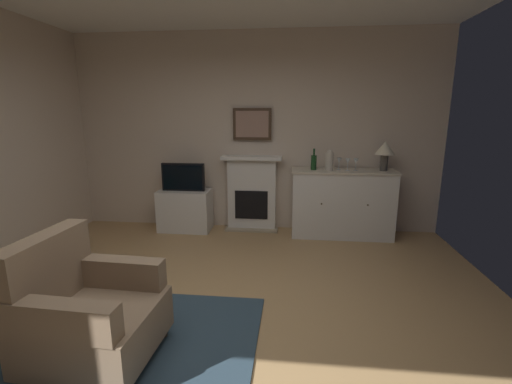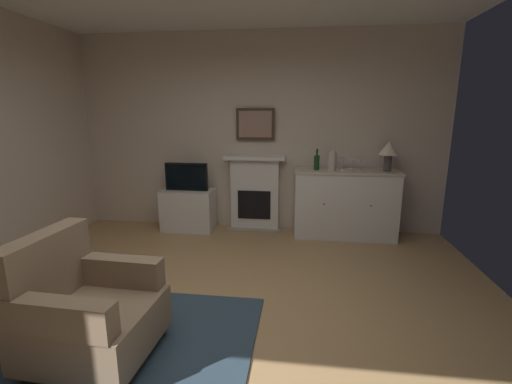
{
  "view_description": "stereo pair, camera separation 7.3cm",
  "coord_description": "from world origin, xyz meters",
  "px_view_note": "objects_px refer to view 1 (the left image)",
  "views": [
    {
      "loc": [
        0.59,
        -2.48,
        1.73
      ],
      "look_at": [
        0.25,
        0.68,
        1.0
      ],
      "focal_mm": 24.82,
      "sensor_mm": 36.0,
      "label": 1
    },
    {
      "loc": [
        0.67,
        -2.47,
        1.73
      ],
      "look_at": [
        0.25,
        0.68,
        1.0
      ],
      "focal_mm": 24.82,
      "sensor_mm": 36.0,
      "label": 2
    }
  ],
  "objects_px": {
    "table_lamp": "(385,150)",
    "sideboard_cabinet": "(342,203)",
    "vase_decorative": "(329,160)",
    "tv_set": "(183,177)",
    "wine_glass_left": "(339,161)",
    "framed_picture": "(252,124)",
    "wine_bottle": "(314,162)",
    "tv_cabinet": "(185,210)",
    "wine_glass_center": "(348,162)",
    "wine_glass_right": "(356,162)",
    "potted_plant_fern": "(26,267)",
    "armchair": "(86,312)",
    "fireplace_unit": "(252,193)"
  },
  "relations": [
    {
      "from": "wine_glass_left",
      "to": "tv_cabinet",
      "type": "distance_m",
      "value": 2.32
    },
    {
      "from": "wine_glass_center",
      "to": "potted_plant_fern",
      "type": "relative_size",
      "value": 0.38
    },
    {
      "from": "table_lamp",
      "to": "sideboard_cabinet",
      "type": "bearing_deg",
      "value": -180.0
    },
    {
      "from": "table_lamp",
      "to": "vase_decorative",
      "type": "relative_size",
      "value": 1.42
    },
    {
      "from": "wine_glass_center",
      "to": "table_lamp",
      "type": "bearing_deg",
      "value": 4.57
    },
    {
      "from": "sideboard_cabinet",
      "to": "wine_glass_right",
      "type": "relative_size",
      "value": 8.52
    },
    {
      "from": "fireplace_unit",
      "to": "vase_decorative",
      "type": "height_order",
      "value": "vase_decorative"
    },
    {
      "from": "tv_set",
      "to": "armchair",
      "type": "relative_size",
      "value": 0.67
    },
    {
      "from": "wine_glass_right",
      "to": "tv_cabinet",
      "type": "height_order",
      "value": "wine_glass_right"
    },
    {
      "from": "framed_picture",
      "to": "wine_glass_right",
      "type": "relative_size",
      "value": 3.33
    },
    {
      "from": "wine_glass_right",
      "to": "tv_cabinet",
      "type": "relative_size",
      "value": 0.22
    },
    {
      "from": "vase_decorative",
      "to": "tv_set",
      "type": "distance_m",
      "value": 2.08
    },
    {
      "from": "tv_cabinet",
      "to": "potted_plant_fern",
      "type": "bearing_deg",
      "value": -116.23
    },
    {
      "from": "vase_decorative",
      "to": "armchair",
      "type": "distance_m",
      "value": 3.42
    },
    {
      "from": "wine_bottle",
      "to": "tv_cabinet",
      "type": "xyz_separation_m",
      "value": [
        -1.85,
        0.03,
        -0.75
      ]
    },
    {
      "from": "framed_picture",
      "to": "tv_set",
      "type": "relative_size",
      "value": 0.89
    },
    {
      "from": "tv_set",
      "to": "armchair",
      "type": "height_order",
      "value": "tv_set"
    },
    {
      "from": "table_lamp",
      "to": "wine_bottle",
      "type": "height_order",
      "value": "table_lamp"
    },
    {
      "from": "vase_decorative",
      "to": "table_lamp",
      "type": "bearing_deg",
      "value": 3.92
    },
    {
      "from": "wine_bottle",
      "to": "armchair",
      "type": "xyz_separation_m",
      "value": [
        -1.67,
        -2.81,
        -0.67
      ]
    },
    {
      "from": "framed_picture",
      "to": "potted_plant_fern",
      "type": "xyz_separation_m",
      "value": [
        -1.95,
        -2.19,
        -1.29
      ]
    },
    {
      "from": "fireplace_unit",
      "to": "wine_glass_center",
      "type": "bearing_deg",
      "value": -9.22
    },
    {
      "from": "sideboard_cabinet",
      "to": "wine_bottle",
      "type": "distance_m",
      "value": 0.71
    },
    {
      "from": "sideboard_cabinet",
      "to": "wine_bottle",
      "type": "height_order",
      "value": "wine_bottle"
    },
    {
      "from": "framed_picture",
      "to": "armchair",
      "type": "distance_m",
      "value": 3.36
    },
    {
      "from": "wine_glass_left",
      "to": "framed_picture",
      "type": "bearing_deg",
      "value": 170.23
    },
    {
      "from": "vase_decorative",
      "to": "sideboard_cabinet",
      "type": "bearing_deg",
      "value": 13.62
    },
    {
      "from": "table_lamp",
      "to": "tv_cabinet",
      "type": "xyz_separation_m",
      "value": [
        -2.79,
        0.02,
        -0.92
      ]
    },
    {
      "from": "framed_picture",
      "to": "tv_set",
      "type": "height_order",
      "value": "framed_picture"
    },
    {
      "from": "framed_picture",
      "to": "wine_glass_left",
      "type": "xyz_separation_m",
      "value": [
        1.22,
        -0.21,
        -0.48
      ]
    },
    {
      "from": "fireplace_unit",
      "to": "wine_glass_right",
      "type": "xyz_separation_m",
      "value": [
        1.44,
        -0.2,
        0.52
      ]
    },
    {
      "from": "wine_bottle",
      "to": "wine_glass_right",
      "type": "bearing_deg",
      "value": -0.2
    },
    {
      "from": "wine_bottle",
      "to": "wine_glass_center",
      "type": "height_order",
      "value": "wine_bottle"
    },
    {
      "from": "sideboard_cabinet",
      "to": "tv_cabinet",
      "type": "height_order",
      "value": "sideboard_cabinet"
    },
    {
      "from": "wine_glass_right",
      "to": "potted_plant_fern",
      "type": "bearing_deg",
      "value": -150.19
    },
    {
      "from": "sideboard_cabinet",
      "to": "wine_glass_left",
      "type": "xyz_separation_m",
      "value": [
        -0.07,
        0.01,
        0.59
      ]
    },
    {
      "from": "framed_picture",
      "to": "wine_glass_center",
      "type": "height_order",
      "value": "framed_picture"
    },
    {
      "from": "framed_picture",
      "to": "sideboard_cabinet",
      "type": "distance_m",
      "value": 1.69
    },
    {
      "from": "sideboard_cabinet",
      "to": "wine_bottle",
      "type": "relative_size",
      "value": 4.85
    },
    {
      "from": "wine_glass_left",
      "to": "table_lamp",
      "type": "bearing_deg",
      "value": -1.23
    },
    {
      "from": "vase_decorative",
      "to": "wine_glass_center",
      "type": "bearing_deg",
      "value": 2.67
    },
    {
      "from": "tv_cabinet",
      "to": "armchair",
      "type": "bearing_deg",
      "value": -86.29
    },
    {
      "from": "potted_plant_fern",
      "to": "wine_glass_center",
      "type": "bearing_deg",
      "value": 30.42
    },
    {
      "from": "wine_glass_left",
      "to": "wine_glass_right",
      "type": "relative_size",
      "value": 1.0
    },
    {
      "from": "fireplace_unit",
      "to": "potted_plant_fern",
      "type": "bearing_deg",
      "value": -132.33
    },
    {
      "from": "wine_glass_center",
      "to": "wine_glass_right",
      "type": "height_order",
      "value": "same"
    },
    {
      "from": "table_lamp",
      "to": "wine_glass_left",
      "type": "bearing_deg",
      "value": 178.77
    },
    {
      "from": "sideboard_cabinet",
      "to": "wine_bottle",
      "type": "xyz_separation_m",
      "value": [
        -0.41,
        -0.02,
        0.58
      ]
    },
    {
      "from": "framed_picture",
      "to": "vase_decorative",
      "type": "height_order",
      "value": "framed_picture"
    },
    {
      "from": "wine_bottle",
      "to": "tv_cabinet",
      "type": "height_order",
      "value": "wine_bottle"
    }
  ]
}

